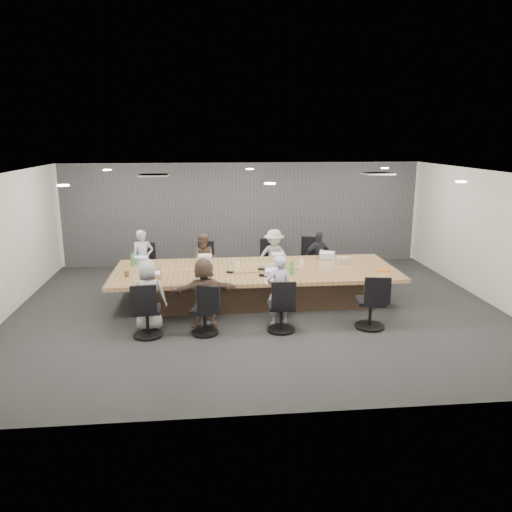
{
  "coord_description": "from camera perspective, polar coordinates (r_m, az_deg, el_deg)",
  "views": [
    {
      "loc": [
        -1.03,
        -9.74,
        3.51
      ],
      "look_at": [
        0.0,
        0.4,
        1.05
      ],
      "focal_mm": 35.0,
      "sensor_mm": 36.0,
      "label": 1
    }
  ],
  "objects": [
    {
      "name": "person_6",
      "position": [
        9.42,
        2.6,
        -3.92
      ],
      "size": [
        0.56,
        0.44,
        1.36
      ],
      "primitive_type": "imported",
      "rotation": [
        0.0,
        0.0,
        3.39
      ],
      "color": "#A9A7C0",
      "rests_on": "ground"
    },
    {
      "name": "wall_right",
      "position": [
        11.65,
        25.51,
        1.8
      ],
      "size": [
        0.0,
        8.0,
        2.8
      ],
      "primitive_type": "cube",
      "rotation": [
        1.57,
        0.0,
        -1.57
      ],
      "color": "silver",
      "rests_on": "ground"
    },
    {
      "name": "mug_brown",
      "position": [
        10.41,
        -14.55,
        -1.97
      ],
      "size": [
        0.11,
        0.11,
        0.12
      ],
      "primitive_type": "cylinder",
      "rotation": [
        0.0,
        0.0,
        0.23
      ],
      "color": "brown",
      "rests_on": "conference_table"
    },
    {
      "name": "chair_5",
      "position": [
        9.1,
        -5.89,
        -6.64
      ],
      "size": [
        0.65,
        0.65,
        0.76
      ],
      "primitive_type": null,
      "rotation": [
        0.0,
        0.0,
        -0.33
      ],
      "color": "black",
      "rests_on": "ground"
    },
    {
      "name": "person_5",
      "position": [
        9.33,
        -5.93,
        -4.22
      ],
      "size": [
        1.29,
        0.57,
        1.34
      ],
      "primitive_type": "imported",
      "rotation": [
        0.0,
        0.0,
        3.28
      ],
      "color": "brown",
      "rests_on": "ground"
    },
    {
      "name": "canvas_bag",
      "position": [
        11.25,
        10.05,
        -0.51
      ],
      "size": [
        0.29,
        0.19,
        0.15
      ],
      "primitive_type": "cube",
      "rotation": [
        0.0,
        0.0,
        0.06
      ],
      "color": "#BDA48E",
      "rests_on": "conference_table"
    },
    {
      "name": "cup_white_near",
      "position": [
        11.02,
        5.21,
        -0.75
      ],
      "size": [
        0.1,
        0.1,
        0.11
      ],
      "primitive_type": "cylinder",
      "rotation": [
        0.0,
        0.0,
        -0.21
      ],
      "color": "white",
      "rests_on": "conference_table"
    },
    {
      "name": "chair_6",
      "position": [
        9.18,
        2.9,
        -6.21
      ],
      "size": [
        0.56,
        0.56,
        0.81
      ],
      "primitive_type": null,
      "rotation": [
        0.0,
        0.0,
        -0.02
      ],
      "color": "black",
      "rests_on": "ground"
    },
    {
      "name": "ceiling",
      "position": [
        9.82,
        0.24,
        9.42
      ],
      "size": [
        10.0,
        8.0,
        0.0
      ],
      "primitive_type": "cube",
      "color": "white",
      "rests_on": "wall_back"
    },
    {
      "name": "bottle_clear",
      "position": [
        10.54,
        -5.18,
        -1.11
      ],
      "size": [
        0.08,
        0.08,
        0.22
      ],
      "primitive_type": "cylinder",
      "rotation": [
        0.0,
        0.0,
        0.29
      ],
      "color": "silver",
      "rests_on": "conference_table"
    },
    {
      "name": "curtain",
      "position": [
        13.86,
        -1.48,
        4.81
      ],
      "size": [
        9.8,
        0.04,
        2.8
      ],
      "primitive_type": "cube",
      "color": "#545459",
      "rests_on": "ground"
    },
    {
      "name": "bottle_green_left",
      "position": [
        11.21,
        -13.94,
        -0.42
      ],
      "size": [
        0.08,
        0.08,
        0.28
      ],
      "primitive_type": "cylinder",
      "rotation": [
        0.0,
        0.0,
        -0.04
      ],
      "color": "#348D3D",
      "rests_on": "conference_table"
    },
    {
      "name": "chair_7",
      "position": [
        9.56,
        12.97,
        -5.55
      ],
      "size": [
        0.67,
        0.67,
        0.87
      ],
      "primitive_type": null,
      "rotation": [
        0.0,
        0.0,
        -0.17
      ],
      "color": "black",
      "rests_on": "ground"
    },
    {
      "name": "bottle_green_right",
      "position": [
        10.26,
        4.1,
        -1.35
      ],
      "size": [
        0.1,
        0.1,
        0.27
      ],
      "primitive_type": "cylinder",
      "rotation": [
        0.0,
        0.0,
        -0.43
      ],
      "color": "#348D3D",
      "rests_on": "conference_table"
    },
    {
      "name": "mic_right",
      "position": [
        10.6,
        0.69,
        -1.49
      ],
      "size": [
        0.18,
        0.14,
        0.03
      ],
      "primitive_type": "cube",
      "rotation": [
        0.0,
        0.0,
        -0.19
      ],
      "color": "black",
      "rests_on": "conference_table"
    },
    {
      "name": "laptop_5",
      "position": [
        9.84,
        -5.95,
        -2.81
      ],
      "size": [
        0.34,
        0.24,
        0.02
      ],
      "primitive_type": "cube",
      "rotation": [
        0.0,
        0.0,
        -0.03
      ],
      "color": "#B2B2B7",
      "rests_on": "conference_table"
    },
    {
      "name": "wall_back",
      "position": [
        13.94,
        -1.5,
        4.86
      ],
      "size": [
        10.0,
        0.0,
        2.8
      ],
      "primitive_type": "cube",
      "rotation": [
        1.57,
        0.0,
        0.0
      ],
      "color": "silver",
      "rests_on": "ground"
    },
    {
      "name": "person_2",
      "position": [
        12.04,
        2.06,
        -0.09
      ],
      "size": [
        0.89,
        0.54,
        1.33
      ],
      "primitive_type": "imported",
      "rotation": [
        0.0,
        0.0,
        6.34
      ],
      "color": "#A1A1A1",
      "rests_on": "ground"
    },
    {
      "name": "mic_left",
      "position": [
        10.39,
        -3.0,
        -1.83
      ],
      "size": [
        0.16,
        0.14,
        0.03
      ],
      "primitive_type": "cube",
      "rotation": [
        0.0,
        0.0,
        -0.4
      ],
      "color": "black",
      "rests_on": "conference_table"
    },
    {
      "name": "laptop_2",
      "position": [
        11.49,
        2.44,
        -0.34
      ],
      "size": [
        0.32,
        0.23,
        0.02
      ],
      "primitive_type": "cube",
      "rotation": [
        0.0,
        0.0,
        3.2
      ],
      "color": "#B2B2B7",
      "rests_on": "conference_table"
    },
    {
      "name": "wall_front",
      "position": [
        6.2,
        4.14,
        -6.35
      ],
      "size": [
        10.0,
        0.0,
        2.8
      ],
      "primitive_type": "cube",
      "rotation": [
        -1.57,
        0.0,
        0.0
      ],
      "color": "silver",
      "rests_on": "ground"
    },
    {
      "name": "laptop_4",
      "position": [
        9.89,
        -11.88,
        -2.93
      ],
      "size": [
        0.34,
        0.25,
        0.02
      ],
      "primitive_type": "cube",
      "rotation": [
        0.0,
        0.0,
        0.11
      ],
      "color": "#8C6647",
      "rests_on": "conference_table"
    },
    {
      "name": "snack_packet",
      "position": [
        10.8,
        14.34,
        -1.61
      ],
      "size": [
        0.21,
        0.15,
        0.04
      ],
      "primitive_type": "cube",
      "rotation": [
        0.0,
        0.0,
        -0.07
      ],
      "color": "orange",
      "rests_on": "conference_table"
    },
    {
      "name": "chair_1",
      "position": [
        12.35,
        -5.82,
        -1.25
      ],
      "size": [
        0.55,
        0.55,
        0.73
      ],
      "primitive_type": null,
      "rotation": [
        0.0,
        0.0,
        3.27
      ],
      "color": "black",
      "rests_on": "ground"
    },
    {
      "name": "conference_table",
      "position": [
        10.75,
        -0.05,
        -3.24
      ],
      "size": [
        6.0,
        2.2,
        0.74
      ],
      "color": "#483526",
      "rests_on": "ground"
    },
    {
      "name": "chair_2",
      "position": [
        12.44,
        1.83,
        -0.93
      ],
      "size": [
        0.66,
        0.66,
        0.79
      ],
      "primitive_type": null,
      "rotation": [
        0.0,
        0.0,
        2.86
      ],
      "color": "black",
      "rests_on": "ground"
    },
    {
      "name": "laptop_1",
      "position": [
        11.38,
        -5.86,
        -0.54
      ],
      "size": [
        0.31,
        0.22,
        0.02
      ],
      "primitive_type": "cube",
      "rotation": [
        0.0,
        0.0,
        3.15
      ],
      "color": "#B2B2B7",
      "rests_on": "conference_table"
    },
    {
      "name": "laptop_0",
      "position": [
        11.48,
        -13.12,
        -0.71
      ],
      "size": [
        0.4,
        0.32,
        0.02
      ],
      "primitive_type": "cube",
      "rotation": [
        0.0,
        0.0,
        2.9
      ],
      "color": "#B2B2B7",
      "rests_on": "conference_table"
    },
    {
      "name": "person_3",
      "position": [
        12.24,
        7.1,
        -0.15
      ],
      "size": [
        0.79,
        0.46,
        1.26
      ],
      "primitive_type": "imported",
      "rotation": [
        0.0,
        0.0,
        6.5
      ],
      "color": "#24262F",
      "rests_on": "ground"
    },
    {
      "name": "person_0",
      "position": [
        12.02,
        -12.79,
        -0.35
      ],
      "size": [
        0.56,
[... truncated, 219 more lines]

